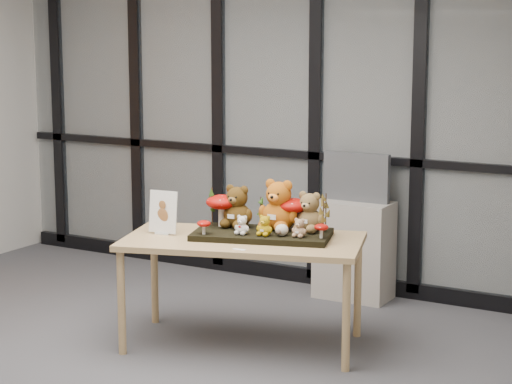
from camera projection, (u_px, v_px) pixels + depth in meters
The scene contains 25 objects.
floor at pixel (68, 369), 5.62m from camera, with size 5.00×5.00×0.00m, color #4A4B4F.
room_shell at pixel (58, 92), 5.33m from camera, with size 5.00×5.00×5.00m.
glass_partition at pixel (266, 107), 7.49m from camera, with size 4.90×0.06×2.78m.
display_table at pixel (243, 249), 5.95m from camera, with size 1.68×1.18×0.71m.
diorama_tray at pixel (262, 235), 5.96m from camera, with size 0.87×0.44×0.04m, color black.
bear_pooh_yellow at pixel (279, 202), 5.99m from camera, with size 0.28×0.25×0.36m, color #AC5510, non-canonical shape.
bear_brown_medium at pixel (237, 204), 6.07m from camera, with size 0.24×0.21×0.31m, color #442D0D, non-canonical shape.
bear_tan_back at pixel (310, 210), 5.95m from camera, with size 0.22×0.20×0.28m, color brown, non-canonical shape.
bear_small_yellow at pixel (265, 224), 5.84m from camera, with size 0.11×0.10×0.14m, color #AE870B, non-canonical shape.
bear_white_bow at pixel (242, 224), 5.87m from camera, with size 0.10×0.09×0.14m, color silver, non-canonical shape.
bear_beige_small at pixel (300, 227), 5.80m from camera, with size 0.10×0.09×0.13m, color #A47E5B, non-canonical shape.
plush_cream_hedgehog at pixel (282, 229), 5.83m from camera, with size 0.06×0.06×0.08m, color beige, non-canonical shape.
mushroom_back_left at pixel (222, 209), 6.11m from camera, with size 0.21×0.21×0.23m, color #950904, non-canonical shape.
mushroom_back_right at pixel (293, 212), 6.00m from camera, with size 0.21×0.21×0.23m, color #950904, non-canonical shape.
mushroom_front_left at pixel (204, 227), 5.88m from camera, with size 0.09×0.09×0.10m, color #950904, non-canonical shape.
mushroom_front_right at pixel (321, 230), 5.77m from camera, with size 0.09×0.09×0.10m, color #950904, non-canonical shape.
sprig_green_far_left at pixel (212, 207), 6.12m from camera, with size 0.05×0.05×0.26m, color #13390D, non-canonical shape.
sprig_green_mid_left at pixel (233, 207), 6.14m from camera, with size 0.05×0.05×0.25m, color #13390D, non-canonical shape.
sprig_dry_far_right at pixel (326, 212), 5.95m from camera, with size 0.05×0.05×0.25m, color brown, non-canonical shape.
sprig_dry_mid_right at pixel (323, 217), 5.84m from camera, with size 0.05×0.05×0.23m, color brown, non-canonical shape.
sprig_green_centre at pixel (261, 211), 6.12m from camera, with size 0.05×0.05×0.20m, color #13390D, non-canonical shape.
sign_holder at pixel (163, 214), 6.04m from camera, with size 0.20×0.07×0.29m.
label_card at pixel (239, 250), 5.63m from camera, with size 0.09×0.03×0.00m, color white.
cabinet at pixel (354, 250), 7.06m from camera, with size 0.56×0.33×0.75m, color #A0998F.
monitor at pixel (356, 177), 6.98m from camera, with size 0.52×0.05×0.37m.
Camera 1 is at (3.63, -4.09, 2.04)m, focal length 65.00 mm.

